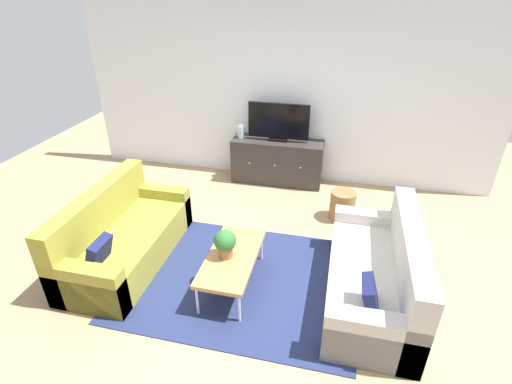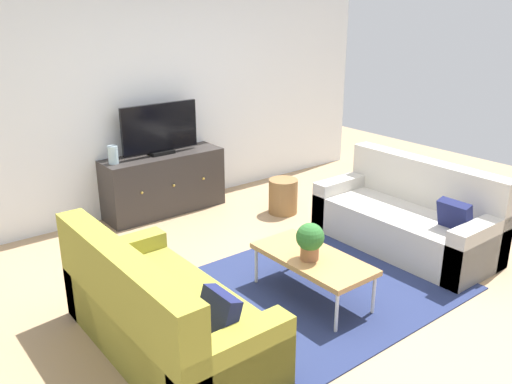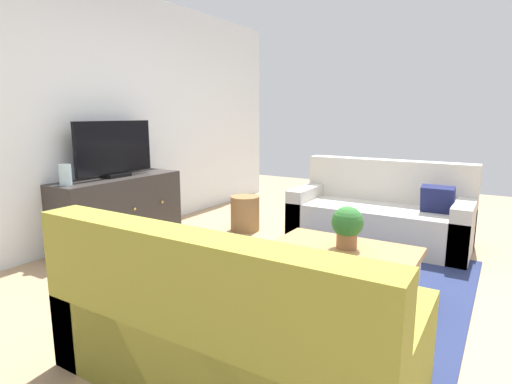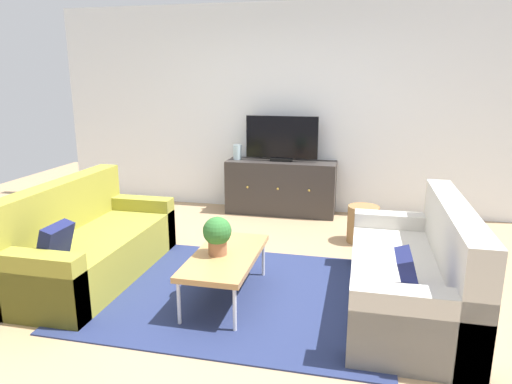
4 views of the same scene
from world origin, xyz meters
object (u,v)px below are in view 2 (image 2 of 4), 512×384
object	(u,v)px
potted_plant	(310,240)
flat_screen_tv	(160,129)
couch_right_side	(410,220)
tv_console	(164,183)
glass_vase	(113,155)
coffee_table	(313,259)
wicker_basket	(283,196)
couch_left_side	(157,318)

from	to	relation	value
potted_plant	flat_screen_tv	world-z (taller)	flat_screen_tv
couch_right_side	tv_console	xyz separation A→B (m)	(-1.49, 2.37, 0.07)
tv_console	glass_vase	distance (m)	0.75
couch_right_side	coffee_table	bearing A→B (deg)	-174.76
wicker_basket	glass_vase	bearing A→B (deg)	151.71
glass_vase	wicker_basket	distance (m)	1.98
flat_screen_tv	wicker_basket	distance (m)	1.62
coffee_table	glass_vase	size ratio (longest dim) A/B	5.34
couch_left_side	tv_console	world-z (taller)	couch_left_side
tv_console	flat_screen_tv	bearing A→B (deg)	90.00
couch_left_side	coffee_table	bearing A→B (deg)	-5.71
potted_plant	glass_vase	world-z (taller)	glass_vase
coffee_table	potted_plant	size ratio (longest dim) A/B	3.37
couch_right_side	glass_vase	size ratio (longest dim) A/B	9.14
tv_console	glass_vase	xyz separation A→B (m)	(-0.59, 0.00, 0.45)
potted_plant	tv_console	world-z (taller)	tv_console
couch_left_side	potted_plant	world-z (taller)	couch_left_side
flat_screen_tv	tv_console	bearing A→B (deg)	-90.00
couch_left_side	couch_right_side	size ratio (longest dim) A/B	1.00
tv_console	wicker_basket	bearing A→B (deg)	-39.90
coffee_table	tv_console	distance (m)	2.51
couch_left_side	flat_screen_tv	bearing A→B (deg)	59.85
couch_right_side	wicker_basket	world-z (taller)	couch_right_side
glass_vase	potted_plant	bearing A→B (deg)	-78.36
coffee_table	wicker_basket	bearing A→B (deg)	56.06
couch_left_side	potted_plant	xyz separation A→B (m)	(1.32, -0.16, 0.28)
potted_plant	glass_vase	distance (m)	2.60
coffee_table	potted_plant	bearing A→B (deg)	-161.30
tv_console	flat_screen_tv	world-z (taller)	flat_screen_tv
potted_plant	couch_left_side	bearing A→B (deg)	173.20
couch_right_side	coffee_table	world-z (taller)	couch_right_side
couch_right_side	tv_console	world-z (taller)	couch_right_side
tv_console	flat_screen_tv	xyz separation A→B (m)	(0.00, 0.02, 0.64)
couch_right_side	flat_screen_tv	bearing A→B (deg)	121.84
couch_left_side	potted_plant	distance (m)	1.36
couch_left_side	wicker_basket	size ratio (longest dim) A/B	4.39
coffee_table	couch_right_side	bearing A→B (deg)	5.24
coffee_table	tv_console	size ratio (longest dim) A/B	0.73
couch_right_side	wicker_basket	distance (m)	1.54
coffee_table	couch_left_side	bearing A→B (deg)	174.29
coffee_table	glass_vase	bearing A→B (deg)	103.00
couch_left_side	flat_screen_tv	size ratio (longest dim) A/B	1.92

